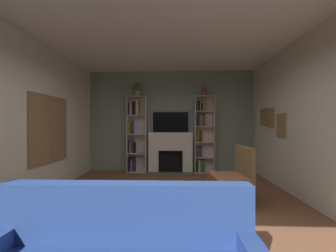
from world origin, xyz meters
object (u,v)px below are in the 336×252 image
coffee_table (141,210)px  fireplace (171,151)px  tv (171,122)px  armchair (234,174)px  bookshelf_left (135,134)px  bookshelf_right (202,135)px  potted_plant (137,89)px  vase_with_flowers (204,91)px

coffee_table → fireplace: bearing=86.5°
fireplace → tv: (0.00, 0.10, 0.82)m
tv → armchair: tv is taller
fireplace → bookshelf_left: size_ratio=0.62×
bookshelf_right → coffee_table: 3.92m
bookshelf_left → bookshelf_right: size_ratio=1.00×
potted_plant → fireplace: bearing=1.2°
potted_plant → tv: bearing=7.2°
bookshelf_right → bookshelf_left: bearing=-179.7°
fireplace → vase_with_flowers: bearing=-1.2°
coffee_table → tv: bearing=86.6°
fireplace → bookshelf_left: (-1.01, 0.02, 0.47)m
tv → coffee_table: tv is taller
bookshelf_right → vase_with_flowers: (0.06, -0.05, 1.25)m
vase_with_flowers → armchair: 2.98m
tv → bookshelf_left: 1.08m
bookshelf_left → armchair: (2.16, -2.41, -0.57)m
bookshelf_left → vase_with_flowers: size_ratio=5.13×
coffee_table → bookshelf_left: bearing=102.0°
tv → vase_with_flowers: 1.30m
fireplace → bookshelf_left: bookshelf_left is taller
tv → potted_plant: bearing=-172.8°
armchair → coffee_table: (-1.38, -1.28, -0.11)m
vase_with_flowers → armchair: (0.19, -2.37, -1.80)m
fireplace → armchair: (1.15, -2.39, -0.11)m
vase_with_flowers → fireplace: bearing=178.8°
potted_plant → armchair: size_ratio=0.38×
bookshelf_right → tv: bearing=175.4°
bookshelf_left → armchair: bearing=-48.1°
bookshelf_left → vase_with_flowers: bearing=-1.1°
coffee_table → armchair: bearing=43.0°
bookshelf_left → potted_plant: potted_plant is taller
vase_with_flowers → bookshelf_left: bearing=178.9°
fireplace → tv: size_ratio=1.32×
fireplace → potted_plant: size_ratio=3.63×
bookshelf_right → vase_with_flowers: size_ratio=5.13×
vase_with_flowers → coffee_table: vase_with_flowers is taller
potted_plant → vase_with_flowers: bearing=0.0°
coffee_table → vase_with_flowers: bearing=72.1°
bookshelf_left → coffee_table: 3.83m
potted_plant → armchair: bearing=-48.4°
bookshelf_left → vase_with_flowers: 2.32m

